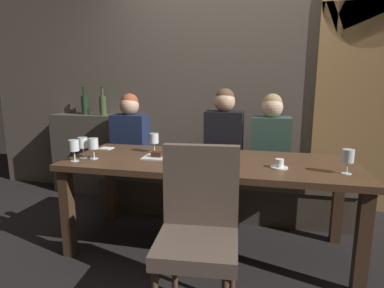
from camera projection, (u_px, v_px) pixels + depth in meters
name	position (u px, v px, depth m)	size (l,w,h in m)	color
ground	(208.00, 247.00, 2.57)	(9.00, 9.00, 0.00)	black
back_wall_tiled	(229.00, 67.00, 3.44)	(6.00, 0.12, 3.00)	brown
arched_door	(364.00, 79.00, 3.10)	(0.90, 0.05, 2.55)	olive
back_counter	(98.00, 154.00, 3.82)	(1.10, 0.28, 0.95)	#494138
dining_table	(209.00, 171.00, 2.44)	(2.20, 0.84, 0.74)	#412B1C
banquette_bench	(220.00, 192.00, 3.19)	(2.50, 0.44, 0.45)	#40352A
chair_near_side	(199.00, 222.00, 1.76)	(0.48, 0.48, 0.98)	#4C3321
diner_redhead	(130.00, 132.00, 3.31)	(0.36, 0.24, 0.77)	#192342
diner_bearded	(224.00, 133.00, 3.05)	(0.36, 0.24, 0.83)	black
diner_far_end	(271.00, 137.00, 2.99)	(0.36, 0.24, 0.78)	#2D473D
wine_bottle_dark_red	(85.00, 104.00, 3.76)	(0.08, 0.08, 0.33)	black
wine_bottle_pale_label	(103.00, 105.00, 3.66)	(0.08, 0.08, 0.33)	#384728
wine_glass_center_back	(93.00, 145.00, 2.44)	(0.08, 0.08, 0.16)	silver
wine_glass_near_right	(74.00, 146.00, 2.37)	(0.08, 0.08, 0.16)	silver
wine_glass_near_left	(154.00, 139.00, 2.67)	(0.08, 0.08, 0.16)	silver
wine_glass_end_right	(83.00, 144.00, 2.47)	(0.08, 0.08, 0.16)	silver
wine_glass_center_front	(348.00, 157.00, 2.03)	(0.08, 0.08, 0.16)	silver
espresso_cup	(279.00, 164.00, 2.19)	(0.12, 0.12, 0.06)	white
dessert_plate	(156.00, 156.00, 2.49)	(0.19, 0.19, 0.05)	white
folded_napkin	(106.00, 148.00, 2.83)	(0.11, 0.10, 0.01)	silver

